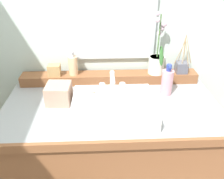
{
  "coord_description": "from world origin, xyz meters",
  "views": [
    {
      "loc": [
        -0.05,
        -1.09,
        1.54
      ],
      "look_at": [
        0.0,
        -0.03,
        0.92
      ],
      "focal_mm": 37.8,
      "sensor_mm": 36.0,
      "label": 1
    }
  ],
  "objects": [
    {
      "name": "tissue_box",
      "position": [
        -0.29,
        0.03,
        0.87
      ],
      "size": [
        0.14,
        0.14,
        0.11
      ],
      "primitive_type": "cube",
      "rotation": [
        0.0,
        0.0,
        -0.06
      ],
      "color": "tan",
      "rests_on": "vanity_cabinet"
    },
    {
      "name": "back_ledge",
      "position": [
        0.0,
        0.25,
        0.85
      ],
      "size": [
        1.11,
        0.1,
        0.06
      ],
      "primitive_type": "cube",
      "color": "brown",
      "rests_on": "vanity_cabinet"
    },
    {
      "name": "reed_diffuser",
      "position": [
        0.45,
        0.24,
        0.92
      ],
      "size": [
        0.11,
        0.08,
        0.24
      ],
      "color": "#52535E",
      "rests_on": "back_ledge"
    },
    {
      "name": "potted_plant",
      "position": [
        0.29,
        0.25,
        0.97
      ],
      "size": [
        0.1,
        0.12,
        0.38
      ],
      "color": "silver",
      "rests_on": "back_ledge"
    },
    {
      "name": "vanity_cabinet",
      "position": [
        0.0,
        -0.0,
        0.41
      ],
      "size": [
        1.18,
        0.64,
        0.82
      ],
      "color": "brown",
      "rests_on": "ground"
    },
    {
      "name": "mirror",
      "position": [
        0.01,
        0.31,
        1.2
      ],
      "size": [
        0.54,
        0.02,
        0.47
      ],
      "primitive_type": "cube",
      "color": "silver"
    },
    {
      "name": "sink_basin",
      "position": [
        0.01,
        -0.1,
        0.86
      ],
      "size": [
        0.42,
        0.34,
        0.27
      ],
      "color": "white",
      "rests_on": "vanity_cabinet"
    },
    {
      "name": "soap_bar",
      "position": [
        -0.11,
        -0.0,
        0.91
      ],
      "size": [
        0.07,
        0.04,
        0.02
      ],
      "primitive_type": "ellipsoid",
      "color": "beige",
      "rests_on": "sink_basin"
    },
    {
      "name": "lotion_bottle",
      "position": [
        0.32,
        0.09,
        0.9
      ],
      "size": [
        0.07,
        0.07,
        0.19
      ],
      "color": "pink",
      "rests_on": "vanity_cabinet"
    },
    {
      "name": "soap_dispenser",
      "position": [
        -0.22,
        0.25,
        0.95
      ],
      "size": [
        0.06,
        0.06,
        0.15
      ],
      "color": "#E1B486",
      "rests_on": "back_ledge"
    },
    {
      "name": "trinket_box",
      "position": [
        -0.34,
        0.24,
        0.92
      ],
      "size": [
        0.08,
        0.06,
        0.07
      ],
      "primitive_type": "cube",
      "rotation": [
        0.0,
        0.0,
        0.02
      ],
      "color": "tan",
      "rests_on": "back_ledge"
    }
  ]
}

